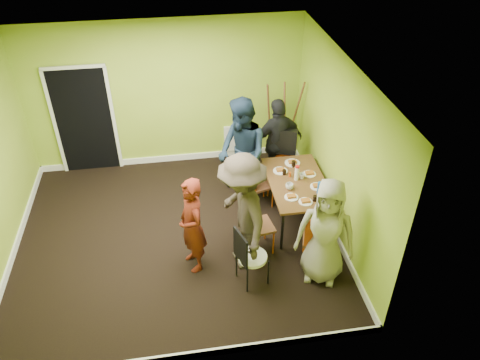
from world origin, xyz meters
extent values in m
plane|color=black|center=(0.00, 0.00, 0.00)|extent=(5.00, 5.00, 0.00)
cube|color=#8FAC2C|center=(0.00, 2.25, 1.40)|extent=(5.00, 0.04, 2.80)
cube|color=#8FAC2C|center=(0.00, -2.25, 1.40)|extent=(5.00, 0.04, 2.80)
cube|color=#8FAC2C|center=(2.50, 0.00, 1.40)|extent=(0.04, 4.50, 2.80)
cube|color=white|center=(0.00, 0.00, 2.80)|extent=(5.00, 4.50, 0.04)
cube|color=black|center=(-1.50, 2.22, 1.02)|extent=(1.00, 0.05, 2.04)
cube|color=white|center=(1.30, 2.22, 0.40)|extent=(0.50, 0.04, 0.55)
cylinder|color=black|center=(1.58, -0.54, 0.35)|extent=(0.04, 0.04, 0.71)
cylinder|color=black|center=(2.36, -0.54, 0.35)|extent=(0.04, 0.04, 0.71)
cylinder|color=black|center=(1.58, 0.84, 0.35)|extent=(0.04, 0.04, 0.71)
cylinder|color=black|center=(2.36, 0.84, 0.35)|extent=(0.04, 0.04, 0.71)
cube|color=brown|center=(1.97, 0.15, 0.73)|extent=(0.90, 1.50, 0.04)
cylinder|color=#C04912|center=(1.26, 0.71, 0.21)|extent=(0.02, 0.02, 0.43)
cylinder|color=#C04912|center=(1.34, 0.40, 0.21)|extent=(0.02, 0.02, 0.43)
cylinder|color=#C04912|center=(1.57, 0.80, 0.21)|extent=(0.02, 0.02, 0.43)
cylinder|color=#C04912|center=(1.66, 0.49, 0.21)|extent=(0.02, 0.02, 0.43)
cube|color=brown|center=(1.46, 0.60, 0.43)|extent=(0.47, 0.47, 0.04)
cube|color=#C04912|center=(1.28, 0.55, 0.68)|extent=(0.13, 0.35, 0.47)
cylinder|color=#C04912|center=(1.03, -0.34, 0.23)|extent=(0.03, 0.03, 0.46)
cylinder|color=#C04912|center=(1.08, -0.68, 0.23)|extent=(0.03, 0.03, 0.46)
cylinder|color=#C04912|center=(1.37, -0.28, 0.23)|extent=(0.03, 0.03, 0.46)
cylinder|color=#C04912|center=(1.43, -0.62, 0.23)|extent=(0.03, 0.03, 0.46)
cube|color=brown|center=(1.23, -0.48, 0.46)|extent=(0.47, 0.47, 0.04)
cube|color=#C04912|center=(1.04, -0.51, 0.73)|extent=(0.09, 0.39, 0.51)
cylinder|color=#C04912|center=(2.12, 1.03, 0.25)|extent=(0.03, 0.03, 0.50)
cylinder|color=#C04912|center=(1.77, 1.16, 0.25)|extent=(0.03, 0.03, 0.50)
cylinder|color=#C04912|center=(2.00, 0.68, 0.25)|extent=(0.03, 0.03, 0.50)
cylinder|color=#C04912|center=(1.64, 0.80, 0.25)|extent=(0.03, 0.03, 0.50)
cube|color=brown|center=(1.88, 0.92, 0.50)|extent=(0.56, 0.56, 0.04)
cube|color=#C04912|center=(1.95, 1.12, 0.79)|extent=(0.41, 0.17, 0.55)
cylinder|color=#C04912|center=(1.80, -0.98, 0.22)|extent=(0.03, 0.03, 0.44)
cylinder|color=#C04912|center=(2.11, -1.07, 0.22)|extent=(0.03, 0.03, 0.44)
cylinder|color=#C04912|center=(1.89, -0.66, 0.22)|extent=(0.03, 0.03, 0.44)
cylinder|color=#C04912|center=(2.21, -0.76, 0.22)|extent=(0.03, 0.03, 0.44)
cube|color=brown|center=(2.00, -0.87, 0.44)|extent=(0.48, 0.48, 0.04)
cube|color=#C04912|center=(1.95, -1.04, 0.70)|extent=(0.36, 0.13, 0.48)
cylinder|color=black|center=(0.80, -0.99, 0.22)|extent=(0.03, 0.03, 0.44)
cylinder|color=black|center=(0.91, -1.31, 0.22)|extent=(0.03, 0.03, 0.44)
cylinder|color=black|center=(1.12, -0.89, 0.22)|extent=(0.03, 0.03, 0.44)
cylinder|color=black|center=(1.23, -1.20, 0.22)|extent=(0.03, 0.03, 0.44)
cylinder|color=white|center=(1.02, -1.10, 0.45)|extent=(0.41, 0.41, 0.05)
cube|color=black|center=(0.84, -1.16, 0.71)|extent=(0.15, 0.36, 0.49)
cylinder|color=brown|center=(1.87, 1.86, 0.87)|extent=(0.25, 0.41, 1.76)
cylinder|color=brown|center=(2.32, 1.86, 0.87)|extent=(0.25, 0.41, 1.76)
cylinder|color=brown|center=(2.09, 1.60, 0.87)|extent=(0.04, 0.40, 1.71)
cube|color=brown|center=(2.09, 1.81, 0.82)|extent=(0.47, 0.04, 0.04)
cylinder|color=white|center=(1.76, 0.48, 0.76)|extent=(0.24, 0.24, 0.01)
cylinder|color=white|center=(1.77, -0.24, 0.76)|extent=(0.21, 0.21, 0.01)
cylinder|color=white|center=(2.01, 0.67, 0.76)|extent=(0.26, 0.26, 0.01)
cylinder|color=white|center=(1.95, -0.38, 0.76)|extent=(0.21, 0.21, 0.01)
cylinder|color=white|center=(2.21, 0.31, 0.76)|extent=(0.21, 0.21, 0.01)
cylinder|color=white|center=(2.23, -0.04, 0.76)|extent=(0.22, 0.22, 0.01)
cylinder|color=white|center=(1.96, 0.21, 0.87)|extent=(0.07, 0.07, 0.23)
cylinder|color=#1853B4|center=(2.21, -0.20, 0.85)|extent=(0.07, 0.07, 0.20)
cylinder|color=#C04912|center=(1.87, 0.30, 0.79)|extent=(0.04, 0.04, 0.09)
cylinder|color=black|center=(1.80, 0.38, 0.79)|extent=(0.06, 0.06, 0.09)
cylinder|color=black|center=(2.00, 0.57, 0.80)|extent=(0.07, 0.07, 0.11)
cylinder|color=black|center=(2.10, -0.37, 0.79)|extent=(0.06, 0.06, 0.09)
imported|color=white|center=(1.79, -0.02, 0.80)|extent=(0.12, 0.12, 0.10)
imported|color=white|center=(2.06, 0.22, 0.80)|extent=(0.10, 0.10, 0.09)
imported|color=#57190F|center=(0.23, -0.66, 0.76)|extent=(0.52, 0.64, 1.52)
imported|color=#152335|center=(1.18, 0.80, 0.96)|extent=(0.99, 1.12, 1.91)
imported|color=#332B22|center=(0.93, -0.69, 0.93)|extent=(0.90, 1.31, 1.85)
imported|color=black|center=(1.89, 1.26, 0.83)|extent=(1.04, 0.64, 1.65)
imported|color=gray|center=(2.01, -1.16, 0.83)|extent=(0.96, 0.81, 1.66)
camera|label=1|loc=(0.11, -5.66, 5.10)|focal=35.00mm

